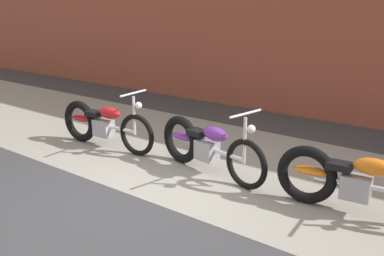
{
  "coord_description": "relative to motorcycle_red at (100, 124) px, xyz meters",
  "views": [
    {
      "loc": [
        3.38,
        -3.44,
        2.34
      ],
      "look_at": [
        0.16,
        0.85,
        0.75
      ],
      "focal_mm": 39.4,
      "sensor_mm": 36.0,
      "label": 1
    }
  ],
  "objects": [
    {
      "name": "ground_plane",
      "position": [
        1.95,
        -1.07,
        -0.4
      ],
      "size": [
        80.0,
        80.0,
        0.0
      ],
      "primitive_type": "plane",
      "color": "#38383A"
    },
    {
      "name": "sidewalk_slab",
      "position": [
        1.95,
        0.68,
        -0.4
      ],
      "size": [
        36.0,
        3.5,
        0.01
      ],
      "primitive_type": "cube",
      "color": "gray",
      "rests_on": "ground"
    },
    {
      "name": "brick_building_wall",
      "position": [
        1.95,
        4.13,
        2.02
      ],
      "size": [
        36.0,
        0.5,
        4.83
      ],
      "primitive_type": "cube",
      "color": "brown",
      "rests_on": "ground"
    },
    {
      "name": "motorcycle_red",
      "position": [
        0.0,
        0.0,
        0.0
      ],
      "size": [
        2.01,
        0.58,
        1.03
      ],
      "rotation": [
        0.0,
        0.0,
        0.06
      ],
      "color": "black",
      "rests_on": "ground"
    },
    {
      "name": "motorcycle_purple",
      "position": [
        2.03,
        0.13,
        0.0
      ],
      "size": [
        1.99,
        0.69,
        1.03
      ],
      "rotation": [
        0.0,
        0.0,
        -0.19
      ],
      "color": "black",
      "rests_on": "ground"
    },
    {
      "name": "motorcycle_orange",
      "position": [
        4.1,
        0.1,
        0.0
      ],
      "size": [
        2.01,
        0.58,
        1.03
      ],
      "rotation": [
        0.0,
        0.0,
        0.08
      ],
      "color": "black",
      "rests_on": "ground"
    }
  ]
}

